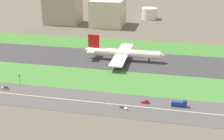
# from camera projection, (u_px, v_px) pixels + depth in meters

# --- Properties ---
(ground_plane) EXTENTS (800.00, 800.00, 0.00)m
(ground_plane) POSITION_uv_depth(u_px,v_px,m) (120.00, 60.00, 238.49)
(ground_plane) COLOR #5B564C
(runway) EXTENTS (280.00, 46.00, 0.10)m
(runway) POSITION_uv_depth(u_px,v_px,m) (120.00, 60.00, 238.47)
(runway) COLOR #38383D
(runway) RESTS_ON ground_plane
(grass_median_north) EXTENTS (280.00, 36.00, 0.10)m
(grass_median_north) POSITION_uv_depth(u_px,v_px,m) (128.00, 45.00, 275.68)
(grass_median_north) COLOR #3D7A33
(grass_median_north) RESTS_ON ground_plane
(grass_median_south) EXTENTS (280.00, 36.00, 0.10)m
(grass_median_south) POSITION_uv_depth(u_px,v_px,m) (108.00, 80.00, 201.27)
(grass_median_south) COLOR #427F38
(grass_median_south) RESTS_ON ground_plane
(highway) EXTENTS (280.00, 28.00, 0.10)m
(highway) POSITION_uv_depth(u_px,v_px,m) (96.00, 102.00, 172.23)
(highway) COLOR #4C4C4F
(highway) RESTS_ON ground_plane
(highway_centerline) EXTENTS (266.00, 0.50, 0.01)m
(highway_centerline) POSITION_uv_depth(u_px,v_px,m) (96.00, 102.00, 172.21)
(highway_centerline) COLOR silver
(highway_centerline) RESTS_ON highway
(airliner) EXTENTS (65.00, 56.00, 19.70)m
(airliner) POSITION_uv_depth(u_px,v_px,m) (122.00, 53.00, 235.73)
(airliner) COLOR white
(airliner) RESTS_ON runway
(car_6) EXTENTS (4.40, 1.80, 2.00)m
(car_6) POSITION_uv_depth(u_px,v_px,m) (146.00, 102.00, 171.03)
(car_6) COLOR #B2191E
(car_6) RESTS_ON highway
(car_1) EXTENTS (4.40, 1.80, 2.00)m
(car_1) POSITION_uv_depth(u_px,v_px,m) (123.00, 108.00, 164.20)
(car_1) COLOR silver
(car_1) RESTS_ON highway
(truck_1) EXTENTS (8.40, 2.50, 4.00)m
(truck_1) POSITION_uv_depth(u_px,v_px,m) (179.00, 104.00, 167.10)
(truck_1) COLOR navy
(truck_1) RESTS_ON highway
(car_5) EXTENTS (4.40, 1.80, 2.00)m
(car_5) POSITION_uv_depth(u_px,v_px,m) (5.00, 88.00, 188.19)
(car_5) COLOR #99999E
(car_5) RESTS_ON highway
(traffic_light) EXTENTS (0.36, 0.50, 7.20)m
(traffic_light) POSITION_uv_depth(u_px,v_px,m) (20.00, 79.00, 192.96)
(traffic_light) COLOR #4C4C51
(traffic_light) RESTS_ON highway
(terminal_building) EXTENTS (39.65, 31.79, 36.61)m
(terminal_building) POSITION_uv_depth(u_px,v_px,m) (63.00, 8.00, 352.48)
(terminal_building) COLOR #9E998E
(terminal_building) RESTS_ON ground_plane
(hangar_building) EXTENTS (36.11, 39.94, 30.01)m
(hangar_building) POSITION_uv_depth(u_px,v_px,m) (108.00, 13.00, 343.09)
(hangar_building) COLOR beige
(hangar_building) RESTS_ON ground_plane
(fuel_tank_west) EXTENTS (18.95, 18.95, 14.05)m
(fuel_tank_west) POSITION_uv_depth(u_px,v_px,m) (149.00, 14.00, 378.51)
(fuel_tank_west) COLOR silver
(fuel_tank_west) RESTS_ON ground_plane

